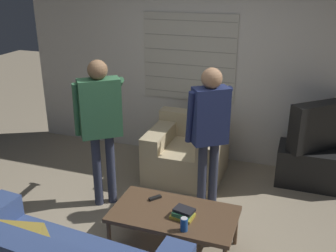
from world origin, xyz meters
TOP-DOWN VIEW (x-y plane):
  - ground_plane at (0.00, 0.00)m, footprint 16.00×16.00m
  - wall_back at (-0.01, 2.03)m, footprint 5.20×0.08m
  - armchair_beige at (0.01, 1.38)m, footprint 0.94×0.92m
  - coffee_table at (0.32, -0.12)m, footprint 1.17×0.64m
  - tv_stand at (1.55, 1.66)m, footprint 0.85×0.51m
  - tv at (1.55, 1.66)m, footprint 0.67×0.63m
  - person_left_standing at (-0.70, 0.42)m, footprint 0.53×0.81m
  - person_right_standing at (0.44, 0.70)m, footprint 0.48×0.78m
  - book_stack at (0.42, -0.17)m, footprint 0.22×0.18m
  - soda_can at (0.49, -0.35)m, footprint 0.07×0.07m
  - spare_remote at (0.07, 0.04)m, footprint 0.11×0.13m

SIDE VIEW (x-z plane):
  - ground_plane at x=0.00m, z-range 0.00..0.00m
  - tv_stand at x=1.55m, z-range 0.00..0.48m
  - armchair_beige at x=0.01m, z-range -0.07..0.70m
  - coffee_table at x=0.32m, z-range 0.17..0.59m
  - spare_remote at x=0.07m, z-range 0.42..0.44m
  - book_stack at x=0.42m, z-range 0.42..0.51m
  - soda_can at x=0.49m, z-range 0.42..0.55m
  - tv at x=1.55m, z-range 0.48..1.07m
  - person_right_standing at x=0.44m, z-range 0.21..1.84m
  - person_left_standing at x=-0.70m, z-range 0.23..1.91m
  - wall_back at x=-0.01m, z-range 0.01..2.56m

